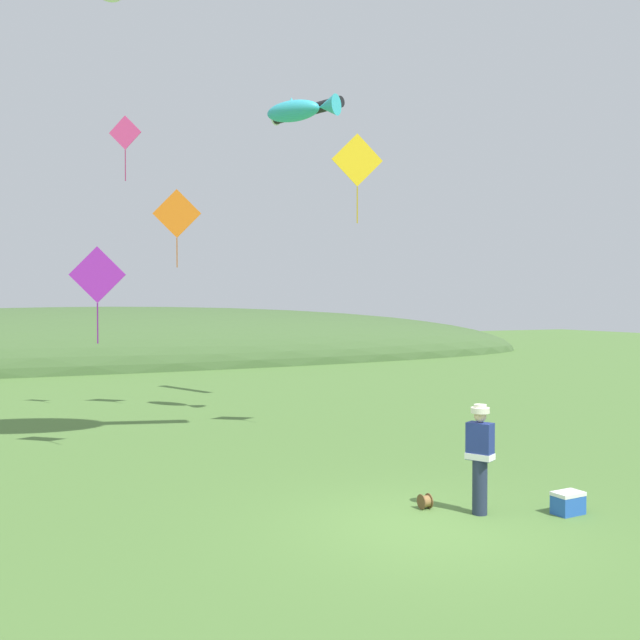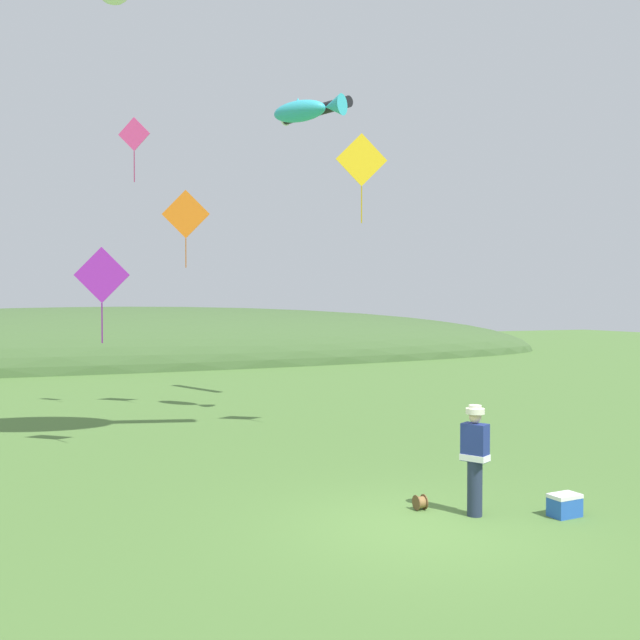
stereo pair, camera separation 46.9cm
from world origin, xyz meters
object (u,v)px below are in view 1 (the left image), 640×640
at_px(kite_tube_streamer, 306,111).
at_px(kite_fish_windsock, 301,110).
at_px(festival_attendant, 480,455).
at_px(kite_spool, 425,501).
at_px(kite_diamond_gold, 357,161).
at_px(kite_diamond_violet, 97,275).
at_px(kite_diamond_orange, 177,214).
at_px(picnic_cooler, 568,503).
at_px(kite_diamond_pink, 125,133).

bearing_deg(kite_tube_streamer, kite_fish_windsock, -116.12).
bearing_deg(festival_attendant, kite_tube_streamer, 79.29).
bearing_deg(kite_fish_windsock, kite_spool, -99.08).
height_order(festival_attendant, kite_diamond_gold, kite_diamond_gold).
bearing_deg(kite_diamond_gold, kite_diamond_violet, 172.04).
bearing_deg(kite_fish_windsock, festival_attendant, -94.39).
distance_m(kite_spool, kite_diamond_orange, 13.24).
bearing_deg(kite_diamond_orange, picnic_cooler, -76.13).
bearing_deg(kite_fish_windsock, kite_diamond_violet, -163.62).
xyz_separation_m(kite_fish_windsock, kite_diamond_gold, (0.43, -2.50, -1.81)).
distance_m(festival_attendant, kite_fish_windsock, 11.75).
distance_m(kite_tube_streamer, kite_diamond_gold, 6.51).
relative_size(picnic_cooler, kite_fish_windsock, 0.24).
relative_size(kite_diamond_violet, kite_diamond_pink, 1.14).
bearing_deg(kite_spool, kite_diamond_orange, 96.17).
bearing_deg(kite_spool, kite_diamond_gold, 72.95).
relative_size(kite_tube_streamer, kite_diamond_violet, 1.38).
bearing_deg(festival_attendant, kite_fish_windsock, 85.61).
bearing_deg(kite_fish_windsock, kite_tube_streamer, 63.88).
xyz_separation_m(festival_attendant, kite_diamond_pink, (-3.50, 11.93, 7.34)).
bearing_deg(kite_spool, kite_diamond_pink, 104.26).
bearing_deg(kite_diamond_gold, picnic_cooler, -88.44).
distance_m(kite_spool, picnic_cooler, 2.28).
height_order(festival_attendant, kite_spool, festival_attendant).
height_order(kite_diamond_gold, kite_diamond_orange, kite_diamond_gold).
distance_m(festival_attendant, kite_diamond_gold, 8.73).
relative_size(kite_fish_windsock, kite_diamond_violet, 0.97).
relative_size(festival_attendant, kite_fish_windsock, 0.85).
bearing_deg(kite_tube_streamer, kite_diamond_gold, -101.50).
relative_size(kite_diamond_gold, kite_diamond_violet, 1.02).
bearing_deg(kite_tube_streamer, picnic_cooler, -94.46).
xyz_separation_m(festival_attendant, kite_spool, (-0.63, 0.62, -0.83)).
xyz_separation_m(kite_tube_streamer, kite_diamond_violet, (-7.24, -4.94, -5.63)).
relative_size(picnic_cooler, kite_tube_streamer, 0.17).
xyz_separation_m(picnic_cooler, kite_diamond_gold, (-0.19, 6.90, 6.71)).
xyz_separation_m(kite_diamond_gold, kite_diamond_orange, (-3.01, 6.06, -0.78)).
bearing_deg(kite_diamond_pink, festival_attendant, -73.63).
xyz_separation_m(kite_fish_windsock, kite_tube_streamer, (1.61, 3.29, 0.95)).
xyz_separation_m(kite_fish_windsock, kite_diamond_orange, (-2.58, 3.56, -2.59)).
height_order(kite_tube_streamer, kite_diamond_gold, kite_tube_streamer).
bearing_deg(festival_attendant, kite_diamond_orange, 98.74).
height_order(kite_diamond_violet, kite_diamond_pink, kite_diamond_pink).
bearing_deg(kite_diamond_violet, kite_diamond_gold, -7.96).
height_order(kite_tube_streamer, kite_diamond_violet, kite_tube_streamer).
bearing_deg(kite_diamond_orange, kite_diamond_pink, -164.60).
bearing_deg(picnic_cooler, kite_diamond_orange, 103.87).
xyz_separation_m(festival_attendant, kite_diamond_orange, (-1.90, 12.37, 5.16)).
distance_m(kite_diamond_gold, kite_diamond_pink, 7.41).
xyz_separation_m(festival_attendant, picnic_cooler, (1.30, -0.59, -0.77)).
bearing_deg(picnic_cooler, kite_diamond_pink, 110.99).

